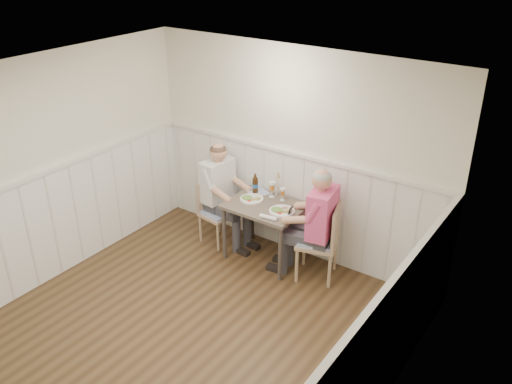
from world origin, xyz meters
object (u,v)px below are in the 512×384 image
chair_right (323,239)px  diner_cream (220,200)px  dining_table (265,212)px  beer_bottle (255,184)px  grass_vase (276,184)px  man_in_pink (317,233)px  chair_left (215,210)px

chair_right → diner_cream: diner_cream is taller
dining_table → beer_bottle: 0.41m
dining_table → chair_right: chair_right is taller
beer_bottle → grass_vase: (0.25, 0.09, 0.04)m
chair_right → man_in_pink: bearing=-147.2°
dining_table → chair_left: bearing=-178.7°
chair_right → beer_bottle: 1.13m
chair_left → diner_cream: (0.04, 0.07, 0.12)m
dining_table → chair_left: size_ratio=1.10×
chair_right → diner_cream: bearing=179.4°
chair_right → beer_bottle: size_ratio=3.69×
diner_cream → grass_vase: (0.70, 0.24, 0.33)m
chair_left → chair_right: bearing=1.9°
man_in_pink → diner_cream: 1.46m
man_in_pink → grass_vase: bearing=159.1°
diner_cream → beer_bottle: 0.55m
chair_left → diner_cream: size_ratio=0.61×
chair_left → beer_bottle: bearing=23.8°
chair_left → diner_cream: bearing=61.7°
dining_table → man_in_pink: bearing=0.1°
chair_right → beer_bottle: (-1.06, 0.16, 0.35)m
chair_right → grass_vase: grass_vase is taller
diner_cream → beer_bottle: size_ratio=5.33×
dining_table → diner_cream: (-0.74, 0.05, -0.07)m
dining_table → chair_right: (0.77, 0.04, -0.13)m
man_in_pink → beer_bottle: man_in_pink is taller
dining_table → man_in_pink: man_in_pink is taller
dining_table → chair_right: size_ratio=0.97×
diner_cream → grass_vase: 0.81m
chair_left → man_in_pink: man_in_pink is taller
dining_table → chair_right: bearing=2.6°
grass_vase → man_in_pink: bearing=-20.9°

